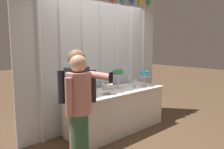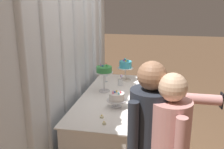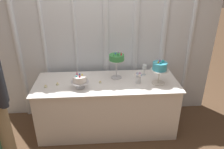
# 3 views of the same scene
# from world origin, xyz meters

# --- Properties ---
(ground_plane) EXTENTS (24.00, 24.00, 0.00)m
(ground_plane) POSITION_xyz_m (0.00, 0.00, 0.00)
(ground_plane) COLOR brown
(draped_curtain) EXTENTS (3.48, 0.15, 2.88)m
(draped_curtain) POSITION_xyz_m (0.03, 0.59, 1.50)
(draped_curtain) COLOR silver
(draped_curtain) RESTS_ON ground_plane
(cake_table) EXTENTS (2.02, 0.76, 0.80)m
(cake_table) POSITION_xyz_m (0.00, 0.10, 0.40)
(cake_table) COLOR white
(cake_table) RESTS_ON ground_plane
(cake_display_leftmost) EXTENTS (0.24, 0.24, 0.22)m
(cake_display_leftmost) POSITION_xyz_m (-0.36, -0.05, 0.92)
(cake_display_leftmost) COLOR silver
(cake_display_leftmost) RESTS_ON cake_table
(cake_display_center) EXTENTS (0.25, 0.25, 0.40)m
(cake_display_center) POSITION_xyz_m (0.15, 0.22, 1.09)
(cake_display_center) COLOR silver
(cake_display_center) RESTS_ON cake_table
(cake_display_rightmost) EXTENTS (0.25, 0.25, 0.36)m
(cake_display_rightmost) POSITION_xyz_m (0.71, 0.01, 1.03)
(cake_display_rightmost) COLOR silver
(cake_display_rightmost) RESTS_ON cake_table
(wine_glass) EXTENTS (0.07, 0.07, 0.16)m
(wine_glass) POSITION_xyz_m (0.57, 0.30, 0.92)
(wine_glass) COLOR silver
(wine_glass) RESTS_ON cake_table
(flower_vase) EXTENTS (0.11, 0.10, 0.17)m
(flower_vase) POSITION_xyz_m (0.44, 0.03, 0.88)
(flower_vase) COLOR silver
(flower_vase) RESTS_ON cake_table
(tealight_far_left) EXTENTS (0.04, 0.04, 0.04)m
(tealight_far_left) POSITION_xyz_m (-0.83, 0.00, 0.81)
(tealight_far_left) COLOR beige
(tealight_far_left) RESTS_ON cake_table
(tealight_near_left) EXTENTS (0.05, 0.05, 0.03)m
(tealight_near_left) POSITION_xyz_m (-0.68, 0.06, 0.81)
(tealight_near_left) COLOR beige
(tealight_near_left) RESTS_ON cake_table
(tealight_near_right) EXTENTS (0.04, 0.04, 0.03)m
(tealight_near_right) POSITION_xyz_m (-0.09, 0.08, 0.81)
(tealight_near_right) COLOR beige
(tealight_near_right) RESTS_ON cake_table
(guest_man_dark_suit) EXTENTS (0.46, 0.46, 1.60)m
(guest_man_dark_suit) POSITION_xyz_m (-1.29, -0.49, 0.88)
(guest_man_dark_suit) COLOR #9E8966
(guest_man_dark_suit) RESTS_ON ground_plane
(guest_girl_blue_dress) EXTENTS (0.46, 0.59, 1.54)m
(guest_girl_blue_dress) POSITION_xyz_m (-1.37, -0.65, 0.86)
(guest_girl_blue_dress) COLOR #3D6B4C
(guest_girl_blue_dress) RESTS_ON ground_plane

